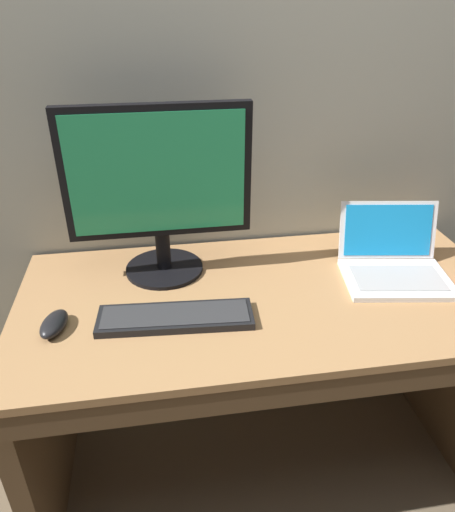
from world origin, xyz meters
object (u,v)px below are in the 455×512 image
Objects in this scene: laptop_white at (394,265)px; computer_mouse at (54,324)px; wired_keyboard at (176,317)px; external_monitor at (158,185)px.

computer_mouse is at bearing -173.17° from laptop_white.
wired_keyboard is (-0.70, -0.13, -0.02)m from laptop_white.
wired_keyboard is 0.32m from computer_mouse.
computer_mouse is (-0.31, -0.25, -0.28)m from external_monitor.
wired_keyboard is 3.56× the size of computer_mouse.
wired_keyboard is at bearing -169.20° from laptop_white.
wired_keyboard is (0.02, -0.26, -0.29)m from external_monitor.
laptop_white is 0.72m from wired_keyboard.
laptop_white is 2.94× the size of computer_mouse.
computer_mouse is (-1.03, -0.12, -0.02)m from laptop_white.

